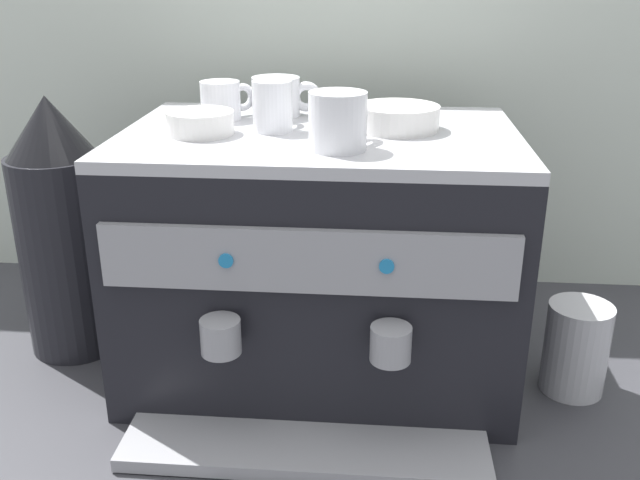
# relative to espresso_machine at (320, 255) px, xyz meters

# --- Properties ---
(ground_plane) EXTENTS (4.00, 4.00, 0.00)m
(ground_plane) POSITION_rel_espresso_machine_xyz_m (0.00, 0.00, -0.20)
(ground_plane) COLOR #38383D
(tiled_backsplash_wall) EXTENTS (2.80, 0.03, 1.01)m
(tiled_backsplash_wall) POSITION_rel_espresso_machine_xyz_m (0.00, 0.38, 0.30)
(tiled_backsplash_wall) COLOR silver
(tiled_backsplash_wall) RESTS_ON ground_plane
(espresso_machine) EXTENTS (0.61, 0.53, 0.41)m
(espresso_machine) POSITION_rel_espresso_machine_xyz_m (0.00, 0.00, 0.00)
(espresso_machine) COLOR black
(espresso_machine) RESTS_ON ground_plane
(ceramic_cup_0) EXTENTS (0.06, 0.10, 0.08)m
(ceramic_cup_0) POSITION_rel_espresso_machine_xyz_m (-0.07, 0.00, 0.24)
(ceramic_cup_0) COLOR white
(ceramic_cup_0) RESTS_ON espresso_machine
(ceramic_cup_1) EXTENTS (0.08, 0.12, 0.08)m
(ceramic_cup_1) POSITION_rel_espresso_machine_xyz_m (0.04, -0.10, 0.25)
(ceramic_cup_1) COLOR white
(ceramic_cup_1) RESTS_ON espresso_machine
(ceramic_cup_2) EXTENTS (0.12, 0.08, 0.06)m
(ceramic_cup_2) POSITION_rel_espresso_machine_xyz_m (-0.08, 0.11, 0.24)
(ceramic_cup_2) COLOR white
(ceramic_cup_2) RESTS_ON espresso_machine
(ceramic_cup_3) EXTENTS (0.08, 0.08, 0.06)m
(ceramic_cup_3) POSITION_rel_espresso_machine_xyz_m (-0.17, 0.08, 0.24)
(ceramic_cup_3) COLOR white
(ceramic_cup_3) RESTS_ON espresso_machine
(ceramic_bowl_0) EXTENTS (0.13, 0.13, 0.04)m
(ceramic_bowl_0) POSITION_rel_espresso_machine_xyz_m (0.12, 0.02, 0.22)
(ceramic_bowl_0) COLOR white
(ceramic_bowl_0) RESTS_ON espresso_machine
(ceramic_bowl_1) EXTENTS (0.10, 0.10, 0.03)m
(ceramic_bowl_1) POSITION_rel_espresso_machine_xyz_m (-0.18, -0.03, 0.22)
(ceramic_bowl_1) COLOR white
(ceramic_bowl_1) RESTS_ON espresso_machine
(coffee_grinder) EXTENTS (0.16, 0.16, 0.45)m
(coffee_grinder) POSITION_rel_espresso_machine_xyz_m (-0.44, 0.03, 0.02)
(coffee_grinder) COLOR black
(coffee_grinder) RESTS_ON ground_plane
(milk_pitcher) EXTENTS (0.10, 0.10, 0.15)m
(milk_pitcher) POSITION_rel_espresso_machine_xyz_m (0.42, -0.05, -0.13)
(milk_pitcher) COLOR #B7B7BC
(milk_pitcher) RESTS_ON ground_plane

